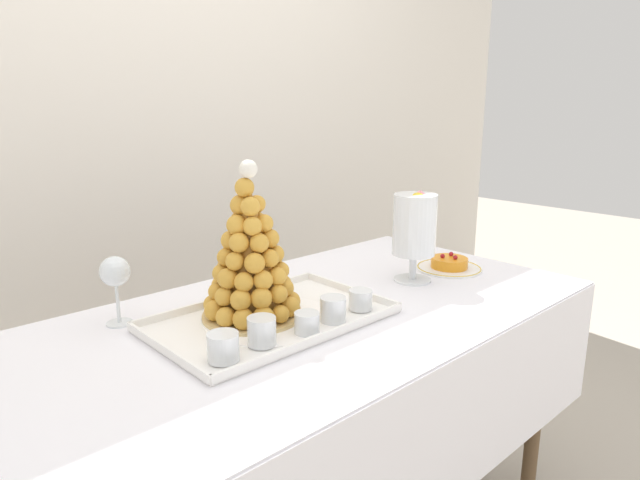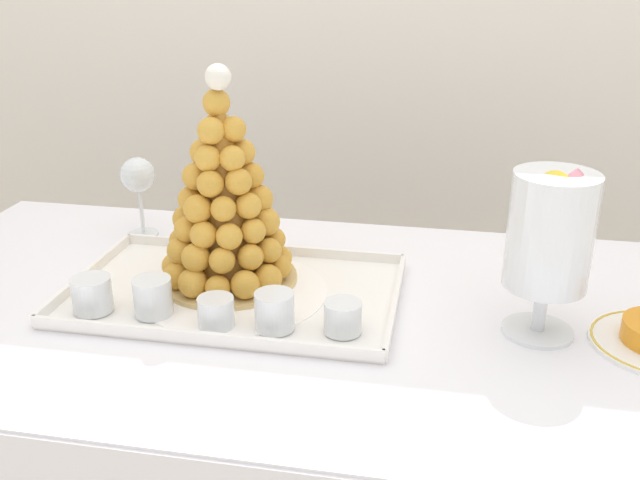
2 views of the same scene
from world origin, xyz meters
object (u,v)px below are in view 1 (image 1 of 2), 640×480
at_px(dessert_cup_mid_left, 262,332).
at_px(dessert_cup_mid_right, 333,310).
at_px(dessert_cup_centre, 307,323).
at_px(wine_glass, 115,274).
at_px(macaron_goblet, 414,226).
at_px(serving_tray, 271,319).
at_px(dessert_cup_right, 360,300).
at_px(fruit_tart_plate, 449,265).
at_px(dessert_cup_left, 223,348).
at_px(croquembouche, 251,259).

xyz_separation_m(dessert_cup_mid_left, dessert_cup_mid_right, (0.20, -0.01, -0.00)).
bearing_deg(dessert_cup_centre, wine_glass, 128.11).
height_order(dessert_cup_mid_left, macaron_goblet, macaron_goblet).
bearing_deg(dessert_cup_centre, dessert_cup_mid_left, 170.24).
distance_m(serving_tray, macaron_goblet, 0.51).
height_order(dessert_cup_right, fruit_tart_plate, dessert_cup_right).
xyz_separation_m(serving_tray, dessert_cup_mid_left, (-0.10, -0.10, 0.03)).
bearing_deg(serving_tray, dessert_cup_left, -152.02).
xyz_separation_m(serving_tray, dessert_cup_mid_right, (0.10, -0.11, 0.03)).
bearing_deg(serving_tray, dessert_cup_right, -26.72).
height_order(dessert_cup_left, dessert_cup_right, dessert_cup_left).
xyz_separation_m(dessert_cup_mid_right, fruit_tart_plate, (0.56, 0.07, -0.02)).
xyz_separation_m(dessert_cup_centre, wine_glass, (-0.27, 0.35, 0.09)).
xyz_separation_m(dessert_cup_mid_left, dessert_cup_right, (0.30, -0.00, -0.01)).
relative_size(croquembouche, dessert_cup_mid_right, 6.08).
relative_size(serving_tray, dessert_cup_centre, 9.79).
relative_size(dessert_cup_mid_left, dessert_cup_centre, 1.08).
bearing_deg(croquembouche, macaron_goblet, -8.32).
bearing_deg(dessert_cup_mid_right, dessert_cup_mid_left, 177.32).
distance_m(dessert_cup_mid_right, dessert_cup_right, 0.10).
bearing_deg(dessert_cup_left, dessert_cup_mid_left, 3.97).
bearing_deg(fruit_tart_plate, dessert_cup_left, -175.72).
distance_m(serving_tray, dessert_cup_left, 0.23).
relative_size(dessert_cup_left, dessert_cup_mid_left, 1.04).
height_order(dessert_cup_mid_left, dessert_cup_centre, dessert_cup_mid_left).
bearing_deg(dessert_cup_mid_right, fruit_tart_plate, 6.75).
distance_m(serving_tray, dessert_cup_mid_left, 0.15).
bearing_deg(dessert_cup_mid_right, dessert_cup_right, 5.02).
xyz_separation_m(croquembouche, dessert_cup_right, (0.22, -0.14, -0.12)).
relative_size(serving_tray, dessert_cup_right, 9.55).
bearing_deg(serving_tray, wine_glass, 139.15).
distance_m(dessert_cup_mid_left, dessert_cup_centre, 0.11).
height_order(fruit_tart_plate, wine_glass, wine_glass).
distance_m(dessert_cup_left, macaron_goblet, 0.70).
distance_m(fruit_tart_plate, wine_glass, 0.97).
bearing_deg(dessert_cup_centre, fruit_tart_plate, 6.66).
xyz_separation_m(fruit_tart_plate, wine_glass, (-0.93, 0.27, 0.11)).
relative_size(dessert_cup_right, fruit_tart_plate, 0.29).
bearing_deg(macaron_goblet, croquembouche, 171.68).
bearing_deg(croquembouche, serving_tray, -59.28).
xyz_separation_m(macaron_goblet, wine_glass, (-0.75, 0.26, -0.04)).
xyz_separation_m(serving_tray, dessert_cup_centre, (0.01, -0.12, 0.02)).
bearing_deg(dessert_cup_mid_left, dessert_cup_left, -176.03).
height_order(serving_tray, dessert_cup_left, dessert_cup_left).
bearing_deg(macaron_goblet, dessert_cup_mid_left, -173.67).
height_order(dessert_cup_mid_left, dessert_cup_mid_right, dessert_cup_mid_left).
xyz_separation_m(macaron_goblet, fruit_tart_plate, (0.17, -0.01, -0.15)).
relative_size(croquembouche, dessert_cup_right, 6.45).
bearing_deg(wine_glass, dessert_cup_mid_right, -43.09).
bearing_deg(croquembouche, dessert_cup_left, -140.20).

